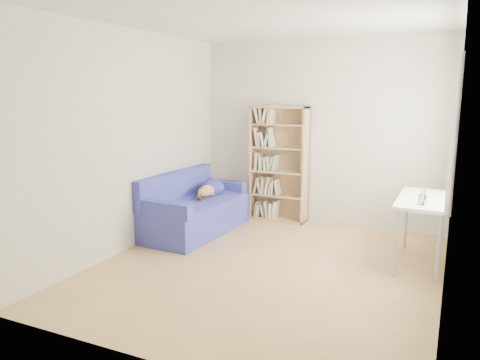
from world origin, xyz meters
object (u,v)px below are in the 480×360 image
Objects in this scene: desk at (422,205)px; sofa at (194,210)px; bookshelf at (279,168)px; pen_cup at (423,199)px.

sofa is at bearing -179.72° from desk.
sofa is 1.00× the size of bookshelf.
bookshelf is 9.89× the size of pen_cup.
desk is (2.86, 0.01, 0.36)m from sofa.
bookshelf is 2.47m from pen_cup.
bookshelf is at bearing 153.24° from desk.
bookshelf is 1.52× the size of desk.
pen_cup reaches higher than desk.
sofa is 1.52× the size of desk.
sofa is 1.40m from bookshelf.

